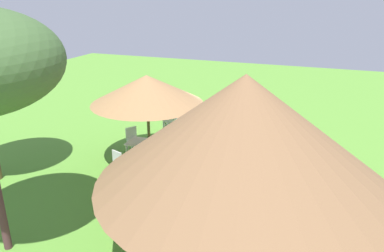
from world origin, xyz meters
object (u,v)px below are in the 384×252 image
at_px(guest_beside_umbrella, 155,162).
at_px(zebra_nearest_camera, 170,109).
at_px(patio_chair_east_end, 120,161).
at_px(zebra_by_umbrella, 227,131).
at_px(shade_umbrella, 147,89).
at_px(patio_chair_near_lawn, 173,161).
at_px(patio_chair_near_hut, 133,137).
at_px(standing_watcher, 267,111).
at_px(thatched_hut, 242,166).
at_px(patio_chair_west_end, 176,138).
at_px(striped_lounge_chair, 232,131).
at_px(zebra_toward_hut, 294,150).
at_px(patio_dining_table, 149,145).

height_order(guest_beside_umbrella, zebra_nearest_camera, zebra_nearest_camera).
bearing_deg(patio_chair_east_end, zebra_by_umbrella, 63.94).
bearing_deg(shade_umbrella, zebra_nearest_camera, -80.02).
height_order(patio_chair_near_lawn, guest_beside_umbrella, guest_beside_umbrella).
distance_m(shade_umbrella, patio_chair_near_hut, 2.50).
bearing_deg(standing_watcher, thatched_hut, 122.56).
height_order(patio_chair_west_end, striped_lounge_chair, patio_chair_west_end).
height_order(patio_chair_near_lawn, striped_lounge_chair, patio_chair_near_lawn).
distance_m(thatched_hut, standing_watcher, 8.21).
bearing_deg(striped_lounge_chair, guest_beside_umbrella, -93.51).
bearing_deg(striped_lounge_chair, standing_watcher, 38.81).
bearing_deg(zebra_by_umbrella, patio_chair_west_end, -151.50).
xyz_separation_m(patio_chair_west_end, zebra_toward_hut, (-4.32, 0.67, 0.46)).
height_order(patio_chair_east_end, zebra_toward_hut, zebra_toward_hut).
height_order(guest_beside_umbrella, standing_watcher, standing_watcher).
bearing_deg(patio_chair_west_end, patio_dining_table, 90.00).
bearing_deg(zebra_toward_hut, guest_beside_umbrella, 20.80).
bearing_deg(zebra_by_umbrella, zebra_toward_hut, -1.88).
relative_size(shade_umbrella, patio_chair_west_end, 4.16).
height_order(patio_chair_near_lawn, standing_watcher, standing_watcher).
height_order(standing_watcher, striped_lounge_chair, standing_watcher).
xyz_separation_m(shade_umbrella, patio_dining_table, (-0.00, -0.00, -1.99)).
bearing_deg(guest_beside_umbrella, patio_chair_west_end, -111.53).
bearing_deg(patio_chair_east_end, patio_chair_near_lawn, 40.79).
height_order(striped_lounge_chair, zebra_toward_hut, zebra_toward_hut).
height_order(thatched_hut, zebra_toward_hut, thatched_hut).
xyz_separation_m(zebra_by_umbrella, zebra_toward_hut, (-2.42, 0.96, -0.00)).
height_order(patio_chair_east_end, striped_lounge_chair, patio_chair_east_end).
relative_size(patio_dining_table, striped_lounge_chair, 1.79).
distance_m(shade_umbrella, guest_beside_umbrella, 2.62).
height_order(shade_umbrella, striped_lounge_chair, shade_umbrella).
relative_size(guest_beside_umbrella, striped_lounge_chair, 1.76).
xyz_separation_m(shade_umbrella, zebra_nearest_camera, (0.53, -3.03, -1.63)).
bearing_deg(patio_chair_west_end, zebra_toward_hut, -167.02).
distance_m(thatched_hut, guest_beside_umbrella, 4.03).
bearing_deg(standing_watcher, patio_dining_table, 78.54).
bearing_deg(patio_chair_near_hut, standing_watcher, 162.47).
relative_size(thatched_hut, patio_dining_table, 3.83).
height_order(patio_dining_table, zebra_nearest_camera, zebra_nearest_camera).
xyz_separation_m(shade_umbrella, patio_chair_near_hut, (1.08, -0.74, -2.13)).
height_order(patio_chair_near_hut, zebra_nearest_camera, zebra_nearest_camera).
bearing_deg(patio_dining_table, patio_chair_east_end, 70.13).
height_order(patio_dining_table, patio_chair_near_hut, patio_chair_near_hut).
xyz_separation_m(thatched_hut, patio_chair_east_end, (4.56, -2.64, -1.82)).
distance_m(thatched_hut, patio_chair_west_end, 6.51).
height_order(patio_chair_near_lawn, patio_chair_west_end, same).
distance_m(striped_lounge_chair, zebra_toward_hut, 4.04).
distance_m(shade_umbrella, zebra_toward_hut, 5.12).
bearing_deg(shade_umbrella, patio_chair_near_hut, -34.50).
bearing_deg(thatched_hut, patio_chair_east_end, -30.08).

